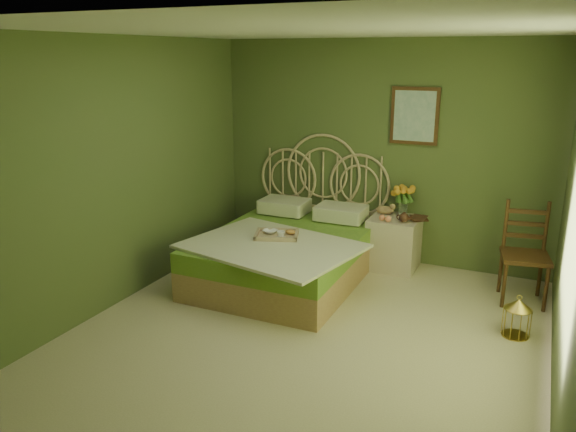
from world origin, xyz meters
The scene contains 14 objects.
floor centered at (0.00, 0.00, 0.00)m, with size 4.50×4.50×0.00m, color beige.
ceiling centered at (0.00, 0.00, 2.60)m, with size 4.50×4.50×0.00m, color silver.
wall_back centered at (0.00, 2.25, 1.30)m, with size 4.00×4.00×0.00m, color #515E31.
wall_left centered at (-2.00, 0.00, 1.30)m, with size 4.50×4.50×0.00m, color #515E31.
wall_right centered at (2.00, 0.00, 1.30)m, with size 4.50×4.50×0.00m, color #515E31.
wall_art centered at (0.38, 2.22, 1.75)m, with size 0.54×0.04×0.64m.
bed centered at (-0.71, 1.21, 0.32)m, with size 1.88×2.37×1.47m.
nightstand centered at (0.28, 1.99, 0.37)m, with size 0.55×0.55×1.03m.
chair centered at (1.70, 1.68, 0.56)m, with size 0.52×0.52×1.01m.
birdcage centered at (1.70, 0.79, 0.17)m, with size 0.23×0.23×0.35m.
book_lower centered at (0.46, 2.00, 0.62)m, with size 0.18×0.24×0.02m, color #381E0F.
book_upper centered at (0.46, 2.00, 0.64)m, with size 0.17×0.23×0.02m, color #472819.
cereal_bowl centered at (-0.83, 0.98, 0.58)m, with size 0.15×0.15×0.04m, color white.
coffee_cup centered at (-0.65, 0.87, 0.60)m, with size 0.08×0.08×0.08m, color white.
Camera 1 is at (1.74, -4.16, 2.43)m, focal length 35.00 mm.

